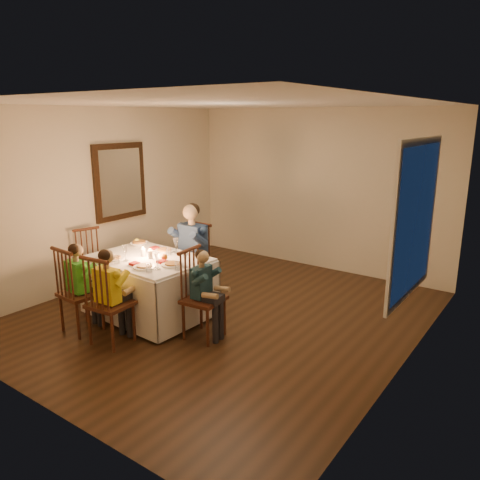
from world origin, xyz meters
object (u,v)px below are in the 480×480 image
Objects in this scene: chair_near_right at (113,342)px; child_green at (84,330)px; chair_near_left at (84,330)px; chair_adult at (193,296)px; adult at (193,296)px; chair_extra at (95,295)px; child_teal at (205,337)px; serving_bowl at (139,244)px; chair_end at (205,337)px; child_yellow at (113,342)px; dining_table at (148,274)px.

child_green is at bearing -5.70° from chair_near_right.
chair_near_left is 0.98× the size of child_green.
adult is (0.00, 0.00, 0.00)m from chair_adult.
chair_extra is 0.92× the size of child_teal.
child_green is 1.36m from serving_bowl.
chair_adult and child_teal have the same top height.
chair_end is 1.00× the size of child_teal.
serving_bowl reaches higher than chair_end.
chair_adult is at bearing 41.72° from chair_end.
serving_bowl is at bearing 69.31° from child_teal.
adult reaches higher than chair_near_left.
child_yellow is at bearing -103.14° from chair_extra.
dining_table is 1.11m from chair_end.
chair_near_right is at bearing -103.14° from chair_extra.
serving_bowl is at bearing -134.61° from chair_adult.
chair_extra is at bearing 81.73° from child_teal.
adult reaches higher than chair_extra.
child_teal is (0.75, 0.70, 0.00)m from chair_near_right.
chair_near_left is at bearing -5.70° from chair_near_right.
chair_extra is (-2.10, 0.10, 0.00)m from chair_end.
chair_near_right is 1.00× the size of child_teal.
child_green is at bearing -0.00° from chair_near_left.
child_yellow is at bearing -80.91° from adult.
chair_end is 1.02m from child_yellow.
chair_adult is 0.95× the size of child_yellow.
chair_near_left is 1.46m from child_teal.
adult is (0.34, 1.57, 0.00)m from chair_near_left.
dining_table is 1.46× the size of child_teal.
child_green is at bearing -116.76° from chair_extra.
chair_near_right is at bearing -176.56° from chair_near_left.
child_green is at bearing -81.09° from serving_bowl.
dining_table is 0.63m from serving_bowl.
adult is (-0.20, 1.58, 0.00)m from chair_near_right.
dining_table reaches higher than chair_extra.
serving_bowl is at bearing 69.31° from chair_end.
chair_near_right is at bearing -80.91° from adult.
adult is 1.27× the size of child_teal.
child_yellow reaches higher than chair_adult.
dining_table is 1.11m from child_teal.
chair_extra is at bearing -40.27° from child_green.
adult is at bearing 0.00° from chair_adult.
chair_adult is at bearing 0.00° from adult.
serving_bowl reaches higher than child_yellow.
child_teal is 4.77× the size of serving_bowl.
adult is 6.08× the size of serving_bowl.
adult is 1.21× the size of child_yellow.
adult is 1.59m from child_yellow.
chair_end is 0.98× the size of child_green.
chair_near_left is 1.00× the size of child_teal.
child_teal is at bearing -147.53° from chair_near_left.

